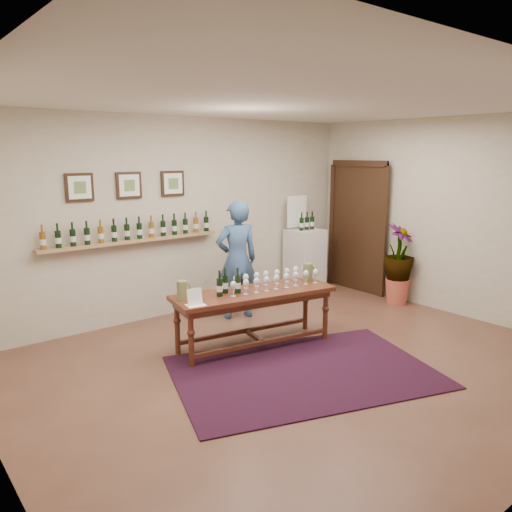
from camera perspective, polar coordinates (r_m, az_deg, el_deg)
ground at (r=5.66m, az=5.17°, el=-12.28°), size 6.00×6.00×0.00m
room_shell at (r=8.07m, az=7.08°, el=3.22°), size 6.00×6.00×6.00m
rug at (r=5.48m, az=5.46°, el=-13.04°), size 3.14×2.57×0.01m
tasting_table at (r=5.95m, az=-0.23°, el=-4.99°), size 2.03×0.96×0.69m
table_glasses at (r=6.07m, az=1.80°, el=-2.71°), size 1.38×0.48×0.19m
table_bottles at (r=5.78m, az=-3.34°, el=-2.85°), size 0.30×0.18×0.31m
pitcher_left at (r=5.60m, az=-8.44°, el=-3.91°), size 0.17×0.17×0.22m
pitcher_right at (r=6.40m, az=5.91°, el=-1.83°), size 0.16×0.16×0.23m
menu_card at (r=5.40m, az=-7.03°, el=-4.66°), size 0.22×0.18×0.18m
display_pedestal at (r=8.41m, az=5.58°, el=-0.52°), size 0.53×0.53×1.05m
pedestal_bottles at (r=8.27m, az=5.84°, el=3.93°), size 0.27×0.07×0.27m
info_sign at (r=8.38m, az=4.69°, el=5.10°), size 0.42×0.02×0.58m
potted_plant at (r=7.94m, az=15.97°, el=-0.92°), size 0.72×0.72×1.07m
person at (r=6.96m, az=-2.19°, el=-0.46°), size 0.69×0.55×1.66m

